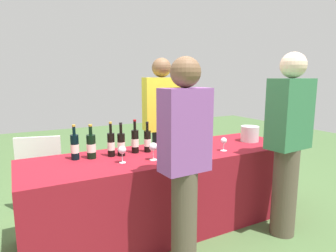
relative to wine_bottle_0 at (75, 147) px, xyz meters
The scene contains 19 objects.
ground_plane 1.19m from the wine_bottle_0, 11.25° to the right, with size 12.00×12.00×0.00m, color #476638.
tasting_table 0.96m from the wine_bottle_0, 11.25° to the right, with size 2.61×0.79×0.74m, color maroon.
wine_bottle_0 is the anchor object (origin of this frame).
wine_bottle_1 0.14m from the wine_bottle_0, 12.75° to the right, with size 0.08×0.08×0.30m.
wine_bottle_2 0.31m from the wine_bottle_0, ahead, with size 0.07×0.07×0.31m.
wine_bottle_3 0.40m from the wine_bottle_0, 10.26° to the right, with size 0.07×0.07×0.30m.
wine_bottle_4 0.54m from the wine_bottle_0, ahead, with size 0.07×0.07×0.31m.
wine_bottle_5 0.65m from the wine_bottle_0, ahead, with size 0.07×0.07×0.29m.
wine_bottle_6 1.17m from the wine_bottle_0, ahead, with size 0.07×0.07×0.32m.
wine_bottle_7 1.28m from the wine_bottle_0, ahead, with size 0.07×0.07×0.33m.
wine_glass_0 0.43m from the wine_bottle_0, 41.35° to the right, with size 0.07×0.07×0.14m.
wine_glass_1 0.67m from the wine_bottle_0, 29.70° to the right, with size 0.07×0.07×0.15m.
wine_glass_2 0.92m from the wine_bottle_0, 19.23° to the right, with size 0.07×0.07×0.13m.
wine_glass_3 1.36m from the wine_bottle_0, 15.69° to the right, with size 0.07×0.07×0.13m.
ice_bucket 1.84m from the wine_bottle_0, ahead, with size 0.20×0.20×0.17m, color silver.
server_pouring 1.20m from the wine_bottle_0, 24.88° to the left, with size 0.44×0.29×1.65m.
guest_0 1.01m from the wine_bottle_0, 53.56° to the right, with size 0.36×0.21×1.58m.
guest_1 1.86m from the wine_bottle_0, 25.42° to the right, with size 0.41×0.25×1.65m.
menu_board 0.91m from the wine_bottle_0, 107.51° to the left, with size 0.46×0.03×0.82m, color white.
Camera 1 is at (-1.26, -2.34, 1.44)m, focal length 31.08 mm.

